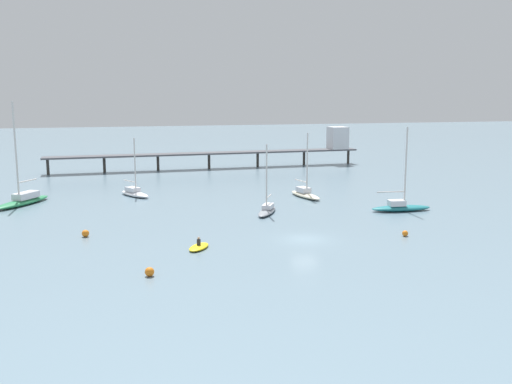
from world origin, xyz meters
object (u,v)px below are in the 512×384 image
Objects in this scene: pier at (269,146)px; sailboat_gray at (267,209)px; sailboat_white at (134,192)px; sailboat_cream at (305,193)px; mooring_buoy_far at (405,233)px; sailboat_green at (23,199)px; sailboat_teal at (400,206)px; mooring_buoy_outer at (150,272)px; dinghy_yellow at (199,247)px; mooring_buoy_near at (85,233)px.

pier is 7.20× the size of sailboat_gray.
sailboat_gray reaches higher than sailboat_white.
mooring_buoy_far is at bearing -83.75° from sailboat_cream.
sailboat_green is 47.81m from mooring_buoy_far.
pier is 50.70m from sailboat_green.
sailboat_teal reaches higher than sailboat_white.
mooring_buoy_outer is (-25.73, -6.49, 0.07)m from mooring_buoy_far.
dinghy_yellow is 12.55m from mooring_buoy_near.
mooring_buoy_near is at bearing 110.47° from mooring_buoy_outer.
mooring_buoy_outer reaches higher than mooring_buoy_near.
sailboat_green is (-45.06, 15.68, 0.14)m from sailboat_teal.
sailboat_cream is (7.91, 8.98, 0.04)m from sailboat_gray.
pier reaches higher than mooring_buoy_far.
sailboat_white is 29.67m from dinghy_yellow.
sailboat_white is 0.91× the size of sailboat_cream.
sailboat_green is 36.24m from mooring_buoy_outer.
sailboat_gray is 11.97m from sailboat_cream.
sailboat_gray reaches higher than mooring_buoy_far.
mooring_buoy_outer is (-0.49, -36.35, -0.19)m from sailboat_white.
sailboat_white is at bearing 11.18° from sailboat_green.
mooring_buoy_far is (2.53, -23.06, -0.31)m from sailboat_cream.
sailboat_green reaches higher than sailboat_gray.
sailboat_green is at bearing 173.80° from sailboat_cream.
dinghy_yellow is at bearing -81.31° from sailboat_white.
sailboat_white is 2.38× the size of dinghy_yellow.
mooring_buoy_far is (10.44, -14.08, -0.27)m from sailboat_gray.
sailboat_teal is at bearing -85.00° from pier.
sailboat_white is at bearing 75.33° from mooring_buoy_near.
sailboat_cream is 28.98m from dinghy_yellow.
sailboat_cream is 12.02× the size of mooring_buoy_outer.
mooring_buoy_far is at bearing -49.80° from sailboat_white.
sailboat_gray is 0.81× the size of sailboat_teal.
pier reaches higher than mooring_buoy_near.
dinghy_yellow is (-22.46, -56.04, -3.73)m from pier.
sailboat_cream is at bearing -97.18° from pier.
sailboat_cream is (-8.18, 11.67, -0.02)m from sailboat_teal.
pier reaches higher than dinghy_yellow.
sailboat_teal is at bearing -9.47° from sailboat_gray.
sailboat_white is at bearing 163.32° from sailboat_cream.
sailboat_gray is at bearing 53.36° from mooring_buoy_outer.
sailboat_teal is at bearing -19.18° from sailboat_green.
dinghy_yellow is (4.48, -29.33, -0.36)m from sailboat_white.
sailboat_gray is 17.03m from dinghy_yellow.
sailboat_teal is 3.00× the size of dinghy_yellow.
mooring_buoy_near is (-10.28, 7.19, 0.16)m from dinghy_yellow.
sailboat_gray is 0.93× the size of sailboat_cream.
mooring_buoy_far is at bearing -1.48° from dinghy_yellow.
sailboat_cream is 23.20m from mooring_buoy_far.
sailboat_gray is at bearing -24.15° from sailboat_green.
mooring_buoy_far is 0.81× the size of mooring_buoy_outer.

